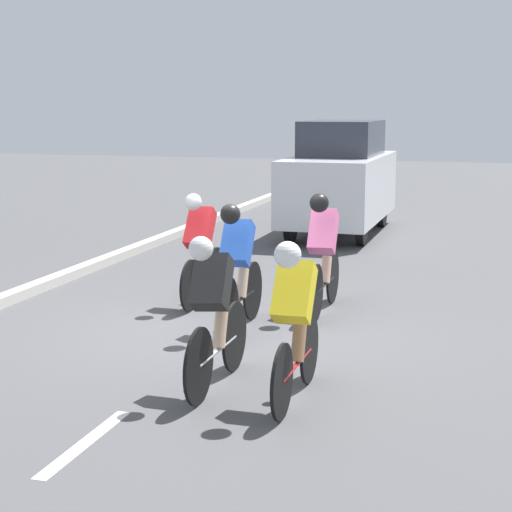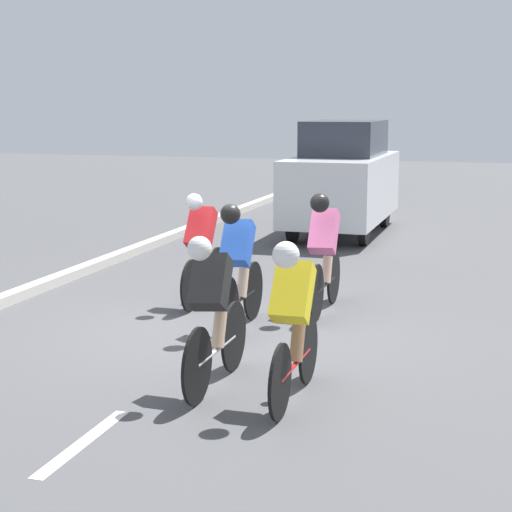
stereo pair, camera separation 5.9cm
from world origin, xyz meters
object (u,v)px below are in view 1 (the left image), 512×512
Objects in this scene: cyclist_red at (201,246)px; cyclist_black at (213,309)px; cyclist_yellow at (294,316)px; support_car at (340,178)px; cyclist_blue at (238,264)px; cyclist_pink at (323,250)px.

cyclist_red is 0.96× the size of cyclist_black.
cyclist_yellow is 9.99m from support_car.
cyclist_pink is at bearing -124.54° from cyclist_blue.
cyclist_black is at bearing -11.18° from cyclist_yellow.
cyclist_red is 0.40× the size of support_car.
cyclist_yellow reaches higher than cyclist_black.
cyclist_black is (-0.41, 2.01, -0.03)m from cyclist_blue.
support_car is at bearing -94.75° from cyclist_red.
cyclist_pink is (0.45, -3.27, 0.02)m from cyclist_yellow.
cyclist_yellow is 0.82m from cyclist_black.
cyclist_pink is (-0.76, -1.10, 0.02)m from cyclist_blue.
cyclist_red is at bearing -67.84° from cyclist_black.
cyclist_blue is 7.71m from support_car.
cyclist_black is 3.13m from cyclist_pink.
cyclist_yellow is at bearing 168.82° from cyclist_black.
cyclist_blue is 1.01× the size of cyclist_yellow.
cyclist_blue is 0.41× the size of support_car.
cyclist_pink is (-1.63, 0.02, 0.03)m from cyclist_red.
cyclist_black is (0.80, -0.16, -0.03)m from cyclist_yellow.
support_car is (0.73, -9.71, 0.36)m from cyclist_black.
cyclist_red reaches higher than cyclist_yellow.
cyclist_red reaches higher than cyclist_black.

